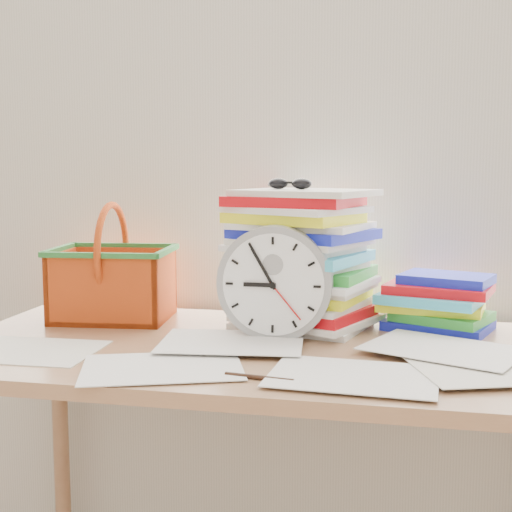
% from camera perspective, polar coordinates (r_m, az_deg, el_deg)
% --- Properties ---
extents(curtain, '(2.40, 0.01, 2.50)m').
position_cam_1_polar(curtain, '(1.90, 3.02, 12.09)').
color(curtain, beige).
rests_on(curtain, room_shell).
extents(desk, '(1.40, 0.70, 0.75)m').
position_cam_1_polar(desk, '(1.58, 0.73, -9.79)').
color(desk, '#996B48').
rests_on(desk, ground).
extents(paper_stack, '(0.41, 0.38, 0.33)m').
position_cam_1_polar(paper_stack, '(1.72, 3.52, -0.22)').
color(paper_stack, white).
rests_on(paper_stack, desk).
extents(clock, '(0.26, 0.05, 0.26)m').
position_cam_1_polar(clock, '(1.59, 1.54, -2.17)').
color(clock, gray).
rests_on(clock, desk).
extents(sunglasses, '(0.14, 0.12, 0.03)m').
position_cam_1_polar(sunglasses, '(1.70, 2.73, 5.80)').
color(sunglasses, black).
rests_on(sunglasses, paper_stack).
extents(book_stack, '(0.31, 0.27, 0.13)m').
position_cam_1_polar(book_stack, '(1.75, 14.37, -3.60)').
color(book_stack, white).
rests_on(book_stack, desk).
extents(basket, '(0.31, 0.25, 0.29)m').
position_cam_1_polar(basket, '(1.84, -11.40, -0.51)').
color(basket, '#D94E15').
rests_on(basket, desk).
extents(pen, '(0.13, 0.03, 0.01)m').
position_cam_1_polar(pen, '(1.32, 0.25, -9.70)').
color(pen, black).
rests_on(pen, desk).
extents(scattered_papers, '(1.26, 0.42, 0.02)m').
position_cam_1_polar(scattered_papers, '(1.56, 0.73, -6.95)').
color(scattered_papers, white).
rests_on(scattered_papers, desk).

